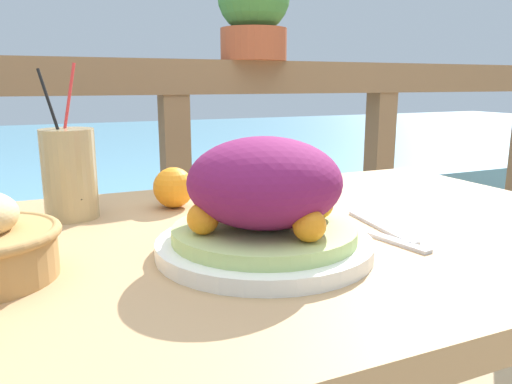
% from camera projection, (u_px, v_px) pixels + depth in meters
% --- Properties ---
extents(patio_table, '(1.10, 0.74, 0.71)m').
position_uv_depth(patio_table, '(287.00, 289.00, 0.79)').
color(patio_table, tan).
rests_on(patio_table, ground_plane).
extents(railing_fence, '(2.80, 0.08, 0.99)m').
position_uv_depth(railing_fence, '(176.00, 173.00, 1.36)').
color(railing_fence, brown).
rests_on(railing_fence, ground_plane).
extents(sea_backdrop, '(12.00, 4.00, 0.49)m').
position_uv_depth(sea_backdrop, '(88.00, 177.00, 3.68)').
color(sea_backdrop, '#568EA8').
rests_on(sea_backdrop, ground_plane).
extents(salad_plate, '(0.29, 0.29, 0.15)m').
position_uv_depth(salad_plate, '(264.00, 204.00, 0.65)').
color(salad_plate, white).
rests_on(salad_plate, patio_table).
extents(drink_glass, '(0.09, 0.09, 0.25)m').
position_uv_depth(drink_glass, '(70.00, 174.00, 0.82)').
color(drink_glass, tan).
rests_on(drink_glass, patio_table).
extents(potted_plant, '(0.20, 0.20, 0.27)m').
position_uv_depth(potted_plant, '(254.00, 9.00, 1.36)').
color(potted_plant, '#A34C2D').
rests_on(potted_plant, railing_fence).
extents(fork, '(0.05, 0.18, 0.00)m').
position_uv_depth(fork, '(377.00, 235.00, 0.73)').
color(fork, silver).
rests_on(fork, patio_table).
extents(knife, '(0.04, 0.18, 0.00)m').
position_uv_depth(knife, '(381.00, 227.00, 0.77)').
color(knife, silver).
rests_on(knife, patio_table).
extents(orange_near_basket, '(0.07, 0.07, 0.07)m').
position_uv_depth(orange_near_basket, '(174.00, 188.00, 0.90)').
color(orange_near_basket, orange).
rests_on(orange_near_basket, patio_table).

